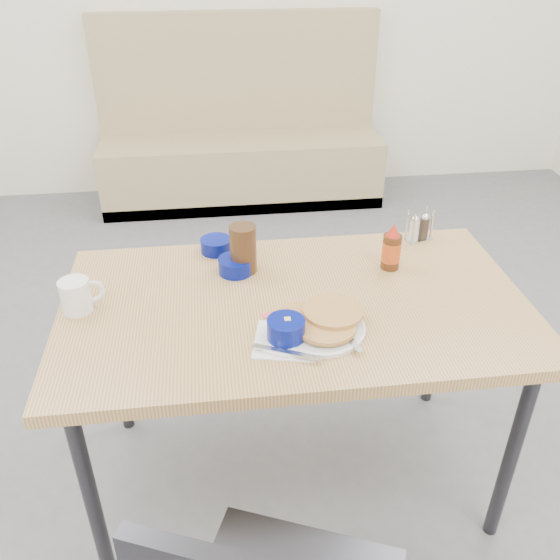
{
  "coord_description": "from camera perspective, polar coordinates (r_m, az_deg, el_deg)",
  "views": [
    {
      "loc": [
        -0.23,
        -1.21,
        1.75
      ],
      "look_at": [
        -0.04,
        0.28,
        0.82
      ],
      "focal_mm": 38.0,
      "sensor_mm": 36.0,
      "label": 1
    }
  ],
  "objects": [
    {
      "name": "amber_tumbler",
      "position": [
        1.9,
        -3.56,
        3.0
      ],
      "size": [
        0.1,
        0.1,
        0.16
      ],
      "primitive_type": "cylinder",
      "rotation": [
        0.0,
        0.0,
        0.21
      ],
      "color": "#3B2412",
      "rests_on": "dining_table"
    },
    {
      "name": "creamer_bowl",
      "position": [
        1.92,
        -4.3,
        1.39
      ],
      "size": [
        0.11,
        0.11,
        0.05
      ],
      "rotation": [
        0.0,
        0.0,
        0.08
      ],
      "color": "#040F6D",
      "rests_on": "dining_table"
    },
    {
      "name": "pancake_plate",
      "position": [
        1.66,
        3.89,
        -4.17
      ],
      "size": [
        0.26,
        0.26,
        0.05
      ],
      "rotation": [
        0.0,
        0.0,
        -0.07
      ],
      "color": "white",
      "rests_on": "dining_table"
    },
    {
      "name": "coffee_mug",
      "position": [
        1.82,
        -18.95,
        -1.39
      ],
      "size": [
        0.13,
        0.09,
        0.1
      ],
      "rotation": [
        0.0,
        0.0,
        0.36
      ],
      "color": "white",
      "rests_on": "dining_table"
    },
    {
      "name": "dining_table",
      "position": [
        1.82,
        1.44,
        -3.67
      ],
      "size": [
        1.4,
        0.8,
        0.76
      ],
      "color": "tan",
      "rests_on": "ground"
    },
    {
      "name": "booth_bench",
      "position": [
        4.24,
        -3.77,
        12.44
      ],
      "size": [
        1.9,
        0.56,
        1.22
      ],
      "color": "tan",
      "rests_on": "ground"
    },
    {
      "name": "ground",
      "position": [
        2.15,
        2.24,
        -23.06
      ],
      "size": [
        6.0,
        6.0,
        0.0
      ],
      "primitive_type": "plane",
      "color": "slate",
      "rests_on": "ground"
    },
    {
      "name": "condiment_caddy",
      "position": [
        2.17,
        13.22,
        4.77
      ],
      "size": [
        0.11,
        0.08,
        0.11
      ],
      "rotation": [
        0.0,
        0.0,
        0.3
      ],
      "color": "silver",
      "rests_on": "dining_table"
    },
    {
      "name": "syrup_bottle",
      "position": [
        1.95,
        10.67,
        2.93
      ],
      "size": [
        0.06,
        0.06,
        0.16
      ],
      "rotation": [
        0.0,
        0.0,
        -0.21
      ],
      "color": "#47230F",
      "rests_on": "dining_table"
    },
    {
      "name": "sugar_wrapper",
      "position": [
        1.72,
        -1.07,
        -3.35
      ],
      "size": [
        0.05,
        0.04,
        0.0
      ],
      "primitive_type": "cube",
      "rotation": [
        0.0,
        0.0,
        0.31
      ],
      "color": "#D94854",
      "rests_on": "dining_table"
    },
    {
      "name": "grits_setting",
      "position": [
        1.61,
        0.58,
        -5.06
      ],
      "size": [
        0.2,
        0.21,
        0.07
      ],
      "rotation": [
        0.0,
        0.0,
        -0.22
      ],
      "color": "white",
      "rests_on": "dining_table"
    },
    {
      "name": "butter_bowl",
      "position": [
        2.05,
        -6.18,
        3.33
      ],
      "size": [
        0.11,
        0.11,
        0.05
      ],
      "rotation": [
        0.0,
        0.0,
        -0.09
      ],
      "color": "#040F6D",
      "rests_on": "dining_table"
    }
  ]
}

